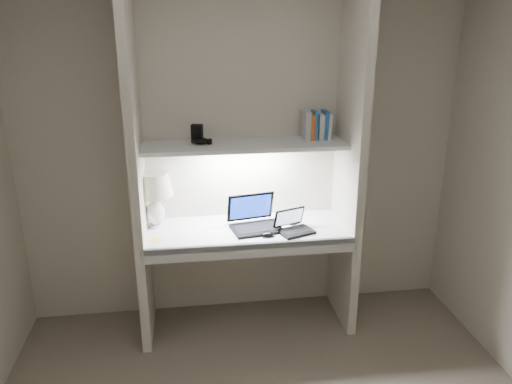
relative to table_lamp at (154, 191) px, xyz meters
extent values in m
cube|color=beige|center=(0.64, 0.15, 0.21)|extent=(3.20, 0.01, 2.50)
cube|color=beige|center=(-0.09, -0.12, 0.21)|extent=(0.06, 0.55, 2.50)
cube|color=beige|center=(1.37, -0.12, 0.21)|extent=(0.06, 0.55, 2.50)
cube|color=white|center=(0.64, -0.12, -0.29)|extent=(1.40, 0.55, 0.04)
cube|color=silver|center=(0.64, -0.38, -0.32)|extent=(1.46, 0.03, 0.10)
cube|color=silver|center=(0.64, -0.03, 0.31)|extent=(1.40, 0.36, 0.03)
cube|color=white|center=(0.64, -0.03, 0.29)|extent=(0.60, 0.04, 0.02)
cylinder|color=white|center=(0.00, 0.00, -0.26)|extent=(0.10, 0.10, 0.02)
ellipsoid|color=white|center=(0.00, 0.00, -0.17)|extent=(0.14, 0.14, 0.17)
cylinder|color=white|center=(0.00, 0.00, -0.07)|extent=(0.02, 0.02, 0.07)
sphere|color=#FFD899|center=(0.00, 0.00, 0.00)|extent=(0.04, 0.04, 0.04)
cube|color=black|center=(0.71, -0.17, -0.26)|extent=(0.38, 0.30, 0.02)
cube|color=black|center=(0.71, -0.17, -0.25)|extent=(0.32, 0.22, 0.00)
cube|color=black|center=(0.68, -0.02, -0.15)|extent=(0.35, 0.12, 0.21)
cube|color=blue|center=(0.68, -0.03, -0.15)|extent=(0.30, 0.10, 0.17)
cube|color=black|center=(0.97, -0.25, -0.26)|extent=(0.27, 0.23, 0.02)
cube|color=black|center=(0.97, -0.25, -0.25)|extent=(0.22, 0.17, 0.00)
cube|color=black|center=(0.94, -0.16, -0.19)|extent=(0.23, 0.12, 0.14)
cube|color=#CFE1FF|center=(0.94, -0.17, -0.19)|extent=(0.20, 0.10, 0.11)
cube|color=silver|center=(0.73, 0.10, -0.21)|extent=(0.11, 0.09, 0.13)
ellipsoid|color=black|center=(0.76, -0.29, -0.25)|extent=(0.10, 0.07, 0.03)
torus|color=black|center=(1.00, -0.06, -0.27)|extent=(0.10, 0.10, 0.01)
cube|color=yellow|center=(0.00, -0.24, -0.27)|extent=(0.09, 0.09, 0.00)
cube|color=white|center=(1.25, 0.04, 0.41)|extent=(0.03, 0.13, 0.18)
cube|color=#295EA4|center=(1.22, 0.04, 0.42)|extent=(0.04, 0.13, 0.20)
cube|color=#B7B6B2|center=(1.19, 0.04, 0.41)|extent=(0.04, 0.13, 0.18)
cube|color=#2868B0|center=(1.15, 0.04, 0.42)|extent=(0.02, 0.13, 0.20)
cube|color=#C5531B|center=(1.12, 0.04, 0.41)|extent=(0.03, 0.13, 0.18)
cube|color=silver|center=(1.09, 0.04, 0.42)|extent=(0.04, 0.13, 0.20)
cube|color=black|center=(0.32, 0.04, 0.39)|extent=(0.09, 0.07, 0.13)
ellipsoid|color=black|center=(0.34, -0.02, 0.35)|extent=(0.12, 0.10, 0.05)
camera|label=1|loc=(0.25, -3.36, 1.12)|focal=35.00mm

